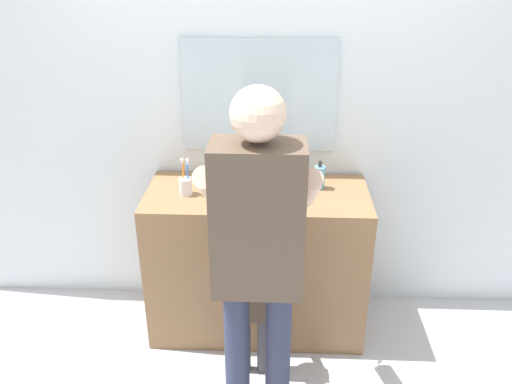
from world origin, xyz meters
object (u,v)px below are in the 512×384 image
(toothbrush_cup, at_px, (186,185))
(soap_bottle, at_px, (319,177))
(child_toddler, at_px, (254,298))
(adult_parent, at_px, (258,240))

(toothbrush_cup, height_order, soap_bottle, toothbrush_cup)
(toothbrush_cup, height_order, child_toddler, toothbrush_cup)
(soap_bottle, distance_m, adult_parent, 0.82)
(toothbrush_cup, bearing_deg, child_toddler, -43.32)
(soap_bottle, height_order, adult_parent, adult_parent)
(adult_parent, bearing_deg, soap_bottle, 67.76)
(child_toddler, distance_m, adult_parent, 0.60)
(toothbrush_cup, bearing_deg, soap_bottle, 8.55)
(toothbrush_cup, relative_size, adult_parent, 0.12)
(toothbrush_cup, relative_size, soap_bottle, 1.25)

